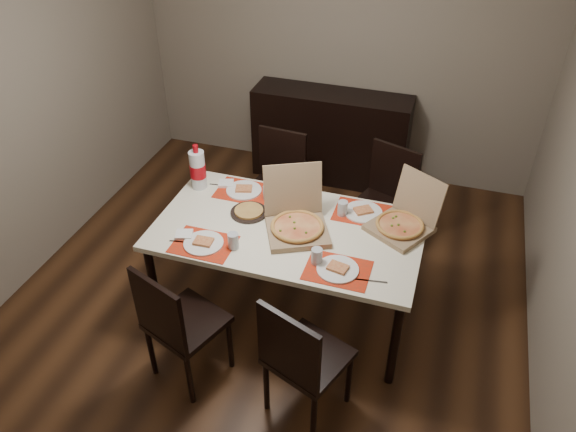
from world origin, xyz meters
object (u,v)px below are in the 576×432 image
(dining_table, at_px, (288,236))
(soda_bottle, at_px, (198,170))
(chair_far_right, at_px, (385,198))
(dip_bowl, at_px, (301,211))
(chair_far_left, at_px, (277,180))
(sideboard, at_px, (330,137))
(chair_near_right, at_px, (301,358))
(chair_near_left, at_px, (177,322))
(pizza_box_center, at_px, (296,223))

(dining_table, bearing_deg, soda_bottle, 160.43)
(chair_far_right, xyz_separation_m, dip_bowl, (-0.49, -0.73, 0.25))
(chair_far_left, xyz_separation_m, soda_bottle, (-0.41, -0.61, 0.39))
(sideboard, bearing_deg, chair_far_right, -54.35)
(chair_far_left, height_order, dip_bowl, chair_far_left)
(chair_far_left, bearing_deg, dining_table, -66.80)
(dining_table, distance_m, soda_bottle, 0.86)
(chair_far_left, distance_m, soda_bottle, 0.83)
(sideboard, xyz_separation_m, dip_bowl, (0.21, -1.70, 0.31))
(sideboard, xyz_separation_m, dining_table, (0.17, -1.89, 0.23))
(soda_bottle, bearing_deg, dip_bowl, -6.20)
(chair_far_right, distance_m, soda_bottle, 1.51)
(sideboard, xyz_separation_m, chair_near_right, (0.53, -2.74, 0.06))
(chair_near_left, bearing_deg, dining_table, 61.10)
(sideboard, relative_size, soda_bottle, 4.23)
(dip_bowl, bearing_deg, chair_near_left, -115.63)
(chair_near_left, distance_m, chair_far_left, 1.71)
(sideboard, bearing_deg, chair_near_right, -79.13)
(chair_far_left, xyz_separation_m, pizza_box_center, (0.44, -0.89, 0.30))
(pizza_box_center, bearing_deg, chair_near_right, -70.93)
(chair_near_right, relative_size, chair_far_left, 1.00)
(chair_near_left, relative_size, chair_near_right, 1.00)
(chair_near_left, distance_m, chair_near_right, 0.80)
(chair_near_right, xyz_separation_m, soda_bottle, (-1.14, 1.12, 0.39))
(chair_near_right, relative_size, dip_bowl, 8.15)
(pizza_box_center, bearing_deg, sideboard, 97.06)
(chair_far_right, bearing_deg, sideboard, 125.65)
(sideboard, height_order, pizza_box_center, pizza_box_center)
(chair_far_left, distance_m, pizza_box_center, 1.04)
(dining_table, bearing_deg, dip_bowl, 80.32)
(sideboard, relative_size, chair_near_left, 1.61)
(dip_bowl, height_order, soda_bottle, soda_bottle)
(pizza_box_center, xyz_separation_m, dip_bowl, (-0.03, 0.19, -0.05))
(chair_far_right, relative_size, pizza_box_center, 1.63)
(soda_bottle, bearing_deg, dining_table, -19.57)
(sideboard, distance_m, chair_near_left, 2.72)
(chair_near_right, relative_size, pizza_box_center, 1.63)
(pizza_box_center, bearing_deg, dip_bowl, 98.08)
(sideboard, distance_m, chair_near_right, 2.79)
(chair_near_left, xyz_separation_m, chair_near_right, (0.80, -0.03, 0.00))
(sideboard, bearing_deg, chair_far_left, -101.72)
(chair_far_right, bearing_deg, pizza_box_center, -116.84)
(pizza_box_center, distance_m, dip_bowl, 0.20)
(dip_bowl, bearing_deg, dining_table, -99.68)
(chair_far_right, height_order, dip_bowl, chair_far_right)
(chair_near_left, xyz_separation_m, pizza_box_center, (0.51, 0.81, 0.30))
(chair_near_left, height_order, chair_near_right, same)
(sideboard, bearing_deg, chair_near_left, -95.82)
(pizza_box_center, xyz_separation_m, soda_bottle, (-0.85, 0.28, 0.09))
(chair_near_right, bearing_deg, dip_bowl, 107.10)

